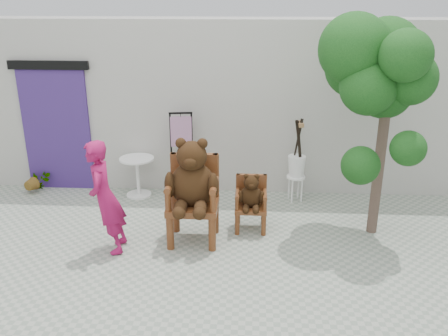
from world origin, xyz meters
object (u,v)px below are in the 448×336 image
at_px(tree, 376,71).
at_px(chair_small, 251,197).
at_px(chair_big, 193,184).
at_px(display_stand, 182,164).
at_px(cafe_table, 138,172).
at_px(person, 105,198).
at_px(stool_bucket, 297,166).

bearing_deg(tree, chair_small, -175.36).
distance_m(chair_big, display_stand, 1.69).
bearing_deg(tree, cafe_table, 164.40).
xyz_separation_m(person, tree, (3.63, 0.90, 1.60)).
bearing_deg(chair_big, chair_small, 25.95).
distance_m(chair_small, tree, 2.50).
bearing_deg(display_stand, cafe_table, 176.08).
height_order(chair_big, display_stand, chair_big).
bearing_deg(tree, stool_bucket, 132.88).
bearing_deg(stool_bucket, chair_small, -124.44).
bearing_deg(person, tree, 97.19).
height_order(person, display_stand, person).
height_order(person, tree, tree).
distance_m(chair_big, cafe_table, 2.00).
bearing_deg(chair_big, stool_bucket, 43.63).
distance_m(chair_small, display_stand, 1.72).
bearing_deg(person, display_stand, 152.62).
distance_m(display_stand, stool_bucket, 1.98).
relative_size(chair_big, cafe_table, 2.20).
bearing_deg(chair_small, chair_big, -154.05).
xyz_separation_m(chair_big, tree, (2.49, 0.54, 1.52)).
relative_size(person, tree, 0.50).
xyz_separation_m(chair_big, cafe_table, (-1.18, 1.56, -0.43)).
distance_m(cafe_table, display_stand, 0.80).
bearing_deg(stool_bucket, cafe_table, 178.95).
bearing_deg(chair_small, person, -158.74).
relative_size(cafe_table, stool_bucket, 0.48).
height_order(display_stand, tree, tree).
xyz_separation_m(display_stand, tree, (2.88, -1.09, 1.81)).
bearing_deg(display_stand, tree, -29.05).
bearing_deg(cafe_table, chair_small, -30.05).
distance_m(chair_big, stool_bucket, 2.20).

